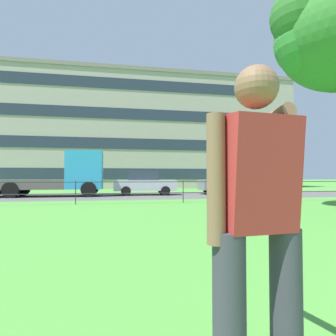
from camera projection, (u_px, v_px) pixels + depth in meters
The scene contains 8 objects.
street_strip at pixel (163, 195), 18.60m from camera, with size 80.00×7.02×0.01m, color #565454.
park_fence at pixel (183, 188), 13.19m from camera, with size 37.76×0.04×1.00m.
tree_large_lawn at pixel (333, 36), 10.43m from camera, with size 5.00×4.63×8.22m.
person_thrower at pixel (256, 222), 1.44m from camera, with size 0.51×0.79×1.71m.
flatbed_truck_right at pixel (60, 176), 17.64m from camera, with size 7.32×2.46×2.75m.
car_silver_far_right at pixel (144, 183), 18.94m from camera, with size 4.06×1.94×1.54m.
car_grey_left at pixel (227, 183), 20.14m from camera, with size 4.02×1.84×1.54m.
apartment_building_background at pixel (140, 137), 36.90m from camera, with size 33.52×15.39×12.52m.
Camera 1 is at (-3.14, 1.40, 1.14)m, focal length 30.91 mm.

